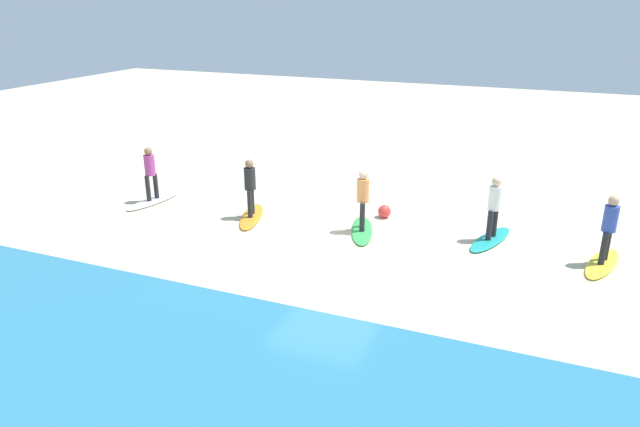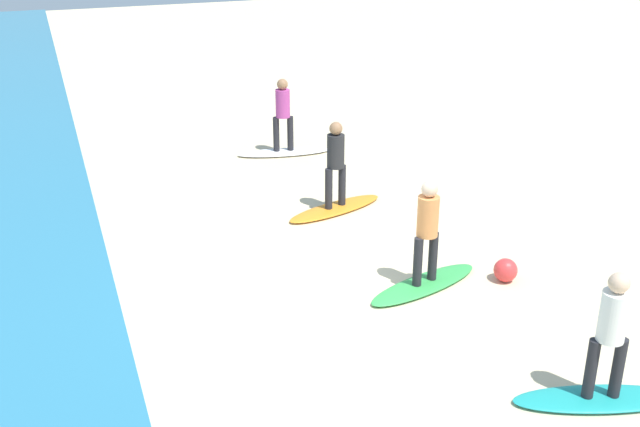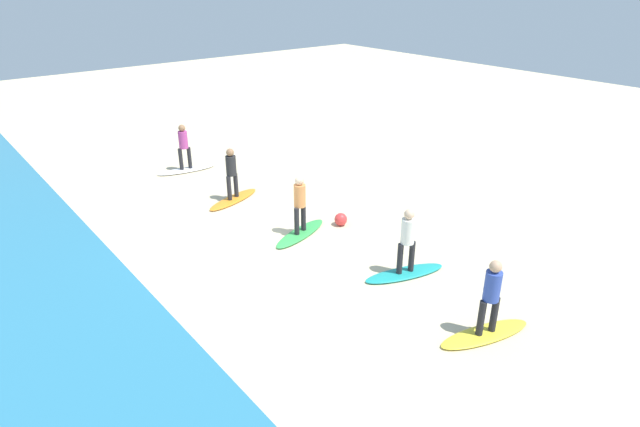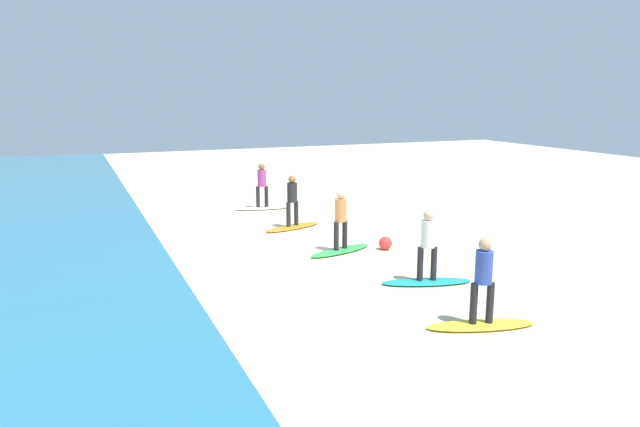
{
  "view_description": "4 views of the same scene",
  "coord_description": "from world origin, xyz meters",
  "px_view_note": "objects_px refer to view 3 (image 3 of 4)",
  "views": [
    {
      "loc": [
        -4.89,
        12.43,
        5.97
      ],
      "look_at": [
        0.24,
        -0.15,
        0.88
      ],
      "focal_mm": 32.68,
      "sensor_mm": 36.0,
      "label": 1
    },
    {
      "loc": [
        -9.85,
        3.65,
        5.77
      ],
      "look_at": [
        0.55,
        -0.12,
        1.01
      ],
      "focal_mm": 43.96,
      "sensor_mm": 36.0,
      "label": 2
    },
    {
      "loc": [
        -11.0,
        6.42,
        6.71
      ],
      "look_at": [
        -1.16,
        -1.58,
        0.87
      ],
      "focal_mm": 29.79,
      "sensor_mm": 36.0,
      "label": 3
    },
    {
      "loc": [
        -14.97,
        5.29,
        4.36
      ],
      "look_at": [
        -0.7,
        -0.73,
        1.19
      ],
      "focal_mm": 33.65,
      "sensor_mm": 36.0,
      "label": 4
    }
  ],
  "objects_px": {
    "surfboard_teal": "(405,273)",
    "surfboard_orange": "(234,199)",
    "surfboard_yellow": "(485,334)",
    "surfer_orange": "(231,170)",
    "surfer_teal": "(407,237)",
    "surfboard_white": "(186,170)",
    "surfer_green": "(300,200)",
    "surfer_white": "(184,144)",
    "beach_ball": "(341,219)",
    "surfer_yellow": "(492,292)",
    "surfboard_green": "(300,233)"
  },
  "relations": [
    {
      "from": "surfer_teal",
      "to": "surfboard_white",
      "type": "bearing_deg",
      "value": 4.55
    },
    {
      "from": "surfboard_yellow",
      "to": "surfer_orange",
      "type": "distance_m",
      "value": 9.23
    },
    {
      "from": "surfer_green",
      "to": "surfboard_white",
      "type": "height_order",
      "value": "surfer_green"
    },
    {
      "from": "surfer_yellow",
      "to": "beach_ball",
      "type": "relative_size",
      "value": 4.44
    },
    {
      "from": "surfboard_yellow",
      "to": "beach_ball",
      "type": "relative_size",
      "value": 5.68
    },
    {
      "from": "surfer_orange",
      "to": "surfboard_white",
      "type": "distance_m",
      "value": 3.61
    },
    {
      "from": "surfboard_white",
      "to": "surfer_green",
      "type": "bearing_deg",
      "value": 99.89
    },
    {
      "from": "surfer_green",
      "to": "beach_ball",
      "type": "xyz_separation_m",
      "value": [
        -0.25,
        -1.27,
        -0.85
      ]
    },
    {
      "from": "surfer_green",
      "to": "surfboard_orange",
      "type": "distance_m",
      "value": 3.41
    },
    {
      "from": "surfboard_green",
      "to": "surfer_teal",
      "type": "bearing_deg",
      "value": 83.48
    },
    {
      "from": "surfboard_yellow",
      "to": "surfboard_orange",
      "type": "xyz_separation_m",
      "value": [
        9.17,
        0.38,
        0.0
      ]
    },
    {
      "from": "surfboard_teal",
      "to": "surfboard_yellow",
      "type": "bearing_deg",
      "value": 96.32
    },
    {
      "from": "surfboard_teal",
      "to": "surfer_teal",
      "type": "bearing_deg",
      "value": -73.07
    },
    {
      "from": "surfboard_yellow",
      "to": "surfboard_white",
      "type": "relative_size",
      "value": 1.0
    },
    {
      "from": "surfer_teal",
      "to": "surfboard_green",
      "type": "relative_size",
      "value": 0.78
    },
    {
      "from": "surfer_teal",
      "to": "surfer_orange",
      "type": "xyz_separation_m",
      "value": [
        6.54,
        0.87,
        0.0
      ]
    },
    {
      "from": "surfboard_green",
      "to": "beach_ball",
      "type": "xyz_separation_m",
      "value": [
        -0.25,
        -1.27,
        0.14
      ]
    },
    {
      "from": "surfboard_teal",
      "to": "surfboard_orange",
      "type": "height_order",
      "value": "same"
    },
    {
      "from": "surfboard_green",
      "to": "beach_ball",
      "type": "distance_m",
      "value": 1.3
    },
    {
      "from": "surfboard_green",
      "to": "surfer_white",
      "type": "bearing_deg",
      "value": -106.84
    },
    {
      "from": "surfboard_white",
      "to": "surfer_white",
      "type": "height_order",
      "value": "surfer_white"
    },
    {
      "from": "surfboard_yellow",
      "to": "surfboard_white",
      "type": "distance_m",
      "value": 12.64
    },
    {
      "from": "surfer_yellow",
      "to": "surfer_orange",
      "type": "xyz_separation_m",
      "value": [
        9.17,
        0.38,
        0.0
      ]
    },
    {
      "from": "surfboard_teal",
      "to": "surfer_green",
      "type": "bearing_deg",
      "value": -61.63
    },
    {
      "from": "surfboard_teal",
      "to": "surfer_orange",
      "type": "bearing_deg",
      "value": -65.48
    },
    {
      "from": "surfer_orange",
      "to": "surfboard_teal",
      "type": "bearing_deg",
      "value": -172.41
    },
    {
      "from": "surfboard_teal",
      "to": "surfboard_green",
      "type": "height_order",
      "value": "same"
    },
    {
      "from": "surfboard_white",
      "to": "surfboard_orange",
      "type": "bearing_deg",
      "value": 97.52
    },
    {
      "from": "surfer_yellow",
      "to": "surfboard_green",
      "type": "bearing_deg",
      "value": 1.68
    },
    {
      "from": "surfer_green",
      "to": "beach_ball",
      "type": "relative_size",
      "value": 4.44
    },
    {
      "from": "surfer_orange",
      "to": "surfboard_white",
      "type": "height_order",
      "value": "surfer_orange"
    },
    {
      "from": "surfer_yellow",
      "to": "surfer_white",
      "type": "bearing_deg",
      "value": 1.38
    },
    {
      "from": "surfer_orange",
      "to": "surfer_yellow",
      "type": "bearing_deg",
      "value": -177.62
    },
    {
      "from": "surfer_yellow",
      "to": "surfer_white",
      "type": "distance_m",
      "value": 12.64
    },
    {
      "from": "surfboard_green",
      "to": "surfer_orange",
      "type": "distance_m",
      "value": 3.41
    },
    {
      "from": "surfer_white",
      "to": "surfboard_white",
      "type": "bearing_deg",
      "value": 0.0
    },
    {
      "from": "surfer_yellow",
      "to": "surfer_orange",
      "type": "bearing_deg",
      "value": 2.38
    },
    {
      "from": "surfer_yellow",
      "to": "surfer_orange",
      "type": "distance_m",
      "value": 9.18
    },
    {
      "from": "surfer_green",
      "to": "surfboard_green",
      "type": "bearing_deg",
      "value": -90.0
    },
    {
      "from": "surfer_green",
      "to": "beach_ball",
      "type": "height_order",
      "value": "surfer_green"
    },
    {
      "from": "surfer_orange",
      "to": "surfer_white",
      "type": "relative_size",
      "value": 1.0
    },
    {
      "from": "surfer_green",
      "to": "surfboard_orange",
      "type": "bearing_deg",
      "value": 3.64
    },
    {
      "from": "surfboard_teal",
      "to": "surfboard_white",
      "type": "relative_size",
      "value": 1.0
    },
    {
      "from": "surfboard_teal",
      "to": "surfer_orange",
      "type": "relative_size",
      "value": 1.28
    },
    {
      "from": "surfboard_white",
      "to": "beach_ball",
      "type": "bearing_deg",
      "value": 110.14
    },
    {
      "from": "surfboard_green",
      "to": "surfer_orange",
      "type": "height_order",
      "value": "surfer_orange"
    },
    {
      "from": "surfer_teal",
      "to": "surfer_white",
      "type": "distance_m",
      "value": 10.05
    },
    {
      "from": "surfer_yellow",
      "to": "surfboard_orange",
      "type": "bearing_deg",
      "value": 2.38
    },
    {
      "from": "surfboard_orange",
      "to": "surfer_yellow",
      "type": "bearing_deg",
      "value": 74.13
    },
    {
      "from": "surfer_teal",
      "to": "beach_ball",
      "type": "height_order",
      "value": "surfer_teal"
    }
  ]
}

